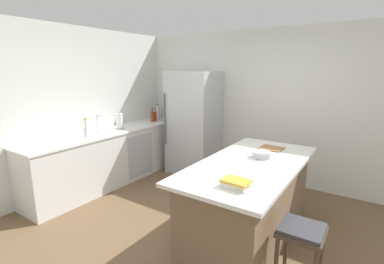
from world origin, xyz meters
The scene contains 18 objects.
ground_plane centered at (0.00, 0.00, 0.00)m, with size 7.20×7.20×0.00m, color brown.
wall_rear centered at (0.00, 2.25, 1.30)m, with size 6.00×0.10×2.60m, color silver.
wall_left centered at (-2.45, 0.00, 1.30)m, with size 0.10×6.00×2.60m, color silver.
counter_run_left centered at (-2.09, 0.61, 0.46)m, with size 0.65×3.02×0.92m.
kitchen_island centered at (0.53, 0.38, 0.47)m, with size 1.00×2.08×0.92m.
refrigerator centered at (-1.20, 1.83, 0.95)m, with size 0.86×0.76×1.90m.
bar_stool centered at (1.22, -0.22, 0.54)m, with size 0.36×0.36×0.67m.
sink_faucet centered at (-2.14, 0.40, 1.07)m, with size 0.15×0.05×0.30m.
flower_vase centered at (-2.03, 0.09, 1.02)m, with size 0.08×0.08×0.31m.
paper_towel_roll centered at (-2.07, 0.80, 1.05)m, with size 0.14×0.14×0.31m.
vinegar_bottle centered at (-2.09, 1.99, 1.02)m, with size 0.05×0.05×0.25m.
gin_bottle centered at (-1.99, 1.90, 1.03)m, with size 0.07×0.07×0.27m.
soda_bottle centered at (-2.07, 1.80, 1.05)m, with size 0.07×0.07×0.33m.
hot_sauce_bottle centered at (-2.06, 1.72, 1.02)m, with size 0.05×0.05×0.26m.
whiskey_bottle centered at (-2.06, 1.63, 1.03)m, with size 0.07×0.07×0.27m.
cookbook_stack centered at (0.67, -0.34, 0.96)m, with size 0.25×0.19×0.07m.
mixing_bowl centered at (0.56, 0.60, 0.96)m, with size 0.22×0.22×0.07m.
cutting_board centered at (0.54, 1.03, 0.93)m, with size 0.29×0.25×0.02m.
Camera 1 is at (1.62, -2.44, 1.93)m, focal length 25.97 mm.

